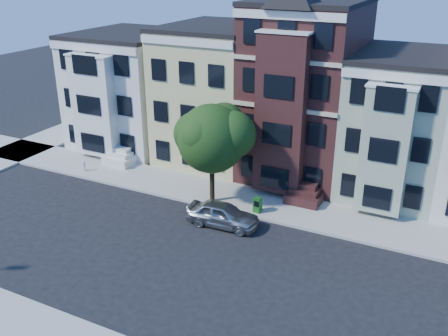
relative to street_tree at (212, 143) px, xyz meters
The scene contains 10 objects.
ground 8.68m from the street_tree, 63.09° to the right, with size 120.00×120.00×0.00m, color black.
far_sidewalk 5.47m from the street_tree, 19.05° to the left, with size 60.00×4.00×0.15m, color #9E9B93.
house_white 13.88m from the street_tree, 146.32° to the left, with size 8.00×9.00×9.00m, color silver.
house_yellow 8.51m from the street_tree, 114.74° to the left, with size 7.00×9.00×10.00m, color #D2C888.
house_brown 8.64m from the street_tree, 65.82° to the left, with size 7.00×9.00×12.00m, color #381918.
house_green 12.59m from the street_tree, 37.70° to the left, with size 6.00×9.00×9.00m, color #9AA98C.
street_tree is the anchor object (origin of this frame).
parked_car 4.58m from the street_tree, 50.84° to the right, with size 1.76×4.38×1.49m, color #989CA1.
newspaper_box 4.77m from the street_tree, ahead, with size 0.45×0.40×1.00m, color #1B621F.
fire_hydrant 11.42m from the street_tree, behind, with size 0.21×0.21×0.59m, color silver.
Camera 1 is at (10.19, -18.97, 14.75)m, focal length 40.00 mm.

